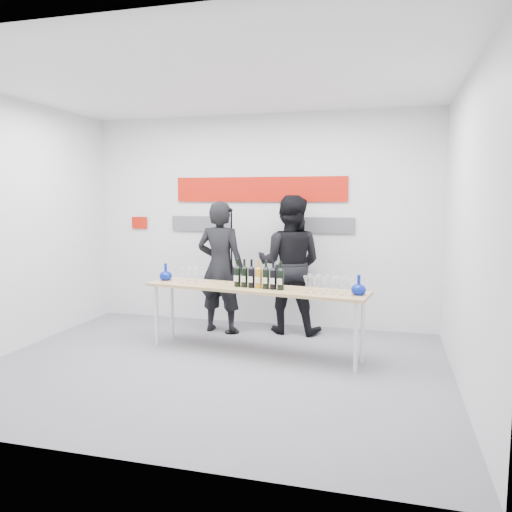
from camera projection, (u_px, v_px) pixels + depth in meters
The scene contains 12 objects.
ground at pixel (214, 367), 5.43m from camera, with size 5.00×5.00×0.00m, color slate.
back_wall at pixel (260, 221), 7.17m from camera, with size 5.00×0.04×3.00m, color silver.
signage at pixel (256, 199), 7.12m from camera, with size 3.38×0.02×0.79m.
tasting_table at pixel (254, 292), 5.81m from camera, with size 2.71×0.91×0.80m.
wine_bottles at pixel (259, 274), 5.71m from camera, with size 0.62×0.16×0.33m.
decanter_left at pixel (166, 272), 6.28m from camera, with size 0.16×0.16×0.21m, color #071C90, non-canonical shape.
decanter_right at pixel (359, 285), 5.33m from camera, with size 0.16×0.16×0.21m, color #071C90, non-canonical shape.
glasses_left at pixel (192, 275), 6.11m from camera, with size 0.28×0.25×0.18m.
glasses_right at pixel (328, 284), 5.44m from camera, with size 0.56×0.29×0.18m.
presenter_left at pixel (220, 267), 6.79m from camera, with size 0.65×0.43×1.79m, color black.
presenter_right at pixel (290, 264), 6.75m from camera, with size 0.91×0.71×1.87m, color black.
mic_stand at pixel (232, 296), 6.74m from camera, with size 0.20×0.20×1.69m.
Camera 1 is at (1.80, -4.95, 1.83)m, focal length 35.00 mm.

